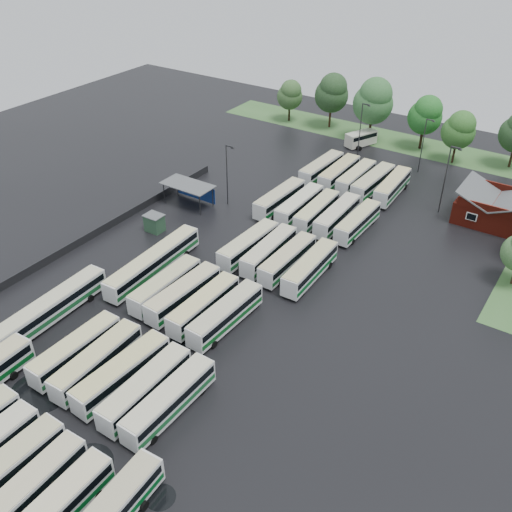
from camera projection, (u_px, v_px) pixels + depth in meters
The scene contains 49 objects.
ground at pixel (186, 315), 67.44m from camera, with size 160.00×160.00×0.00m, color black.
brick_building at pixel (493, 210), 85.03m from camera, with size 10.07×8.60×5.39m.
wash_shed at pixel (189, 187), 89.07m from camera, with size 8.20×4.20×3.58m.
utility_hut at pixel (154, 223), 82.97m from camera, with size 2.70×2.20×2.62m.
grass_strip_north at pixel (405, 143), 111.55m from camera, with size 80.00×10.00×0.01m, color #39642E.
west_fence at pixel (103, 229), 82.95m from camera, with size 0.10×50.00×1.20m, color #2D2D30.
bus_r0c2 at pixel (4, 472), 47.51m from camera, with size 2.53×11.27×3.13m.
bus_r0c3 at pixel (28, 491), 46.10m from camera, with size 2.65×10.92×3.02m.
bus_r0c4 at pixel (53, 512), 44.50m from camera, with size 2.49×11.08×3.08m.
bus_r1c0 at pixel (76, 350), 59.99m from camera, with size 2.43×10.92×3.03m.
bus_r1c1 at pixel (97, 361), 58.51m from camera, with size 2.77×11.23×3.10m.
bus_r1c2 at pixel (122, 373), 57.04m from camera, with size 2.95×11.45×3.16m.
bus_r1c3 at pixel (146, 388), 55.40m from camera, with size 2.47×11.20×3.11m.
bus_r1c4 at pixel (170, 400), 54.11m from camera, with size 2.51×11.19×3.11m.
bus_r2c0 at pixel (165, 286), 69.48m from camera, with size 2.35×10.96×3.05m.
bus_r2c1 at pixel (183, 294), 68.05m from camera, with size 2.86×11.24×3.10m.
bus_r2c2 at pixel (204, 305), 66.29m from camera, with size 2.44×10.98×3.05m.
bus_r2c3 at pixel (225, 315), 64.79m from camera, with size 2.77×11.31×3.13m.
bus_r3c1 at pixel (248, 245), 77.22m from camera, with size 2.77×11.21×3.10m.
bus_r3c2 at pixel (269, 251), 76.01m from camera, with size 2.60×11.07×3.07m.
bus_r3c3 at pixel (288, 259), 74.33m from camera, with size 2.46×10.97×3.05m.
bus_r3c4 at pixel (310, 268), 72.65m from camera, with size 2.65×11.26×3.12m.
bus_r4c0 at pixel (280, 199), 88.41m from camera, with size 2.71×11.31×3.13m.
bus_r4c1 at pixel (299, 205), 86.75m from camera, with size 2.48×11.17×3.10m.
bus_r4c2 at pixel (317, 211), 85.21m from camera, with size 2.60×10.91×3.02m.
bus_r4c3 at pixel (337, 216), 83.94m from camera, with size 2.56×11.19×3.10m.
bus_r4c4 at pixel (358, 222), 82.51m from camera, with size 2.47×10.82×3.00m.
bus_r5c0 at pixel (321, 168), 97.81m from camera, with size 2.79×11.29×3.12m.
bus_r5c1 at pixel (339, 173), 96.29m from camera, with size 2.46×11.28×3.14m.
bus_r5c2 at pixel (356, 177), 94.93m from camera, with size 2.38×10.87×3.02m.
bus_r5c3 at pixel (373, 182), 93.26m from camera, with size 2.90×11.50×3.18m.
bus_r5c4 at pixel (392, 186), 92.00m from camera, with size 2.81×11.27×3.11m.
artic_bus_west_b at pixel (153, 262), 73.77m from camera, with size 2.90×16.50×3.05m.
artic_bus_west_c at pixel (48, 310), 65.55m from camera, with size 2.86×16.37×3.03m.
minibus at pixel (361, 138), 109.74m from camera, with size 4.66×6.73×2.77m.
tree_north_0 at pixel (290, 95), 118.83m from camera, with size 5.37×5.37×8.89m.
tree_north_1 at pixel (332, 93), 114.83m from camera, with size 6.85×6.85×11.34m.
tree_north_2 at pixel (374, 101), 107.95m from camera, with size 7.66×7.66×12.69m.
tree_north_3 at pixel (426, 115), 105.54m from camera, with size 6.36×6.36×10.53m.
tree_north_4 at pixel (459, 130), 100.36m from camera, with size 5.96×5.96×9.86m.
lamp_post_ne at pixel (447, 175), 84.88m from camera, with size 1.68×0.33×10.89m.
lamp_post_nw at pixel (228, 171), 87.34m from camera, with size 1.54×0.30×10.01m.
lamp_post_back_w at pixel (361, 126), 102.92m from camera, with size 1.56×0.30×10.14m.
lamp_post_back_e at pixel (424, 142), 97.47m from camera, with size 1.49×0.29×9.70m.
puddle_0 at pixel (41, 391), 57.34m from camera, with size 6.37×6.37×0.01m, color black.
puddle_1 at pixel (88, 464), 50.15m from camera, with size 4.53×4.53×0.01m, color black.
puddle_2 at pixel (157, 292), 71.12m from camera, with size 4.90×4.90×0.01m, color black.
puddle_3 at pixel (180, 340), 63.73m from camera, with size 3.76×3.76×0.01m, color black.
puddle_4 at pixel (161, 497), 47.47m from camera, with size 2.59×2.59×0.01m, color black.
Camera 1 is at (36.02, -39.06, 42.93)m, focal length 40.00 mm.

